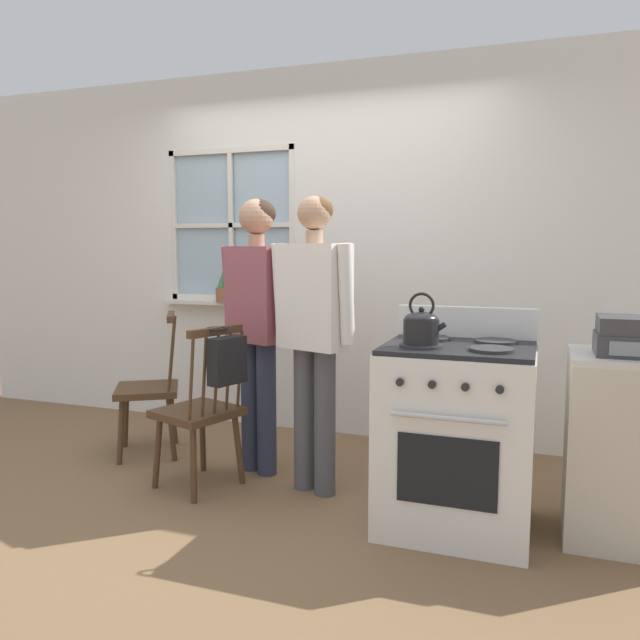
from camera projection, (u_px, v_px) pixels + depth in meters
ground_plane at (243, 500)px, 3.46m from camera, size 16.00×16.00×0.00m
wall_back at (331, 255)px, 4.60m from camera, size 6.40×0.16×2.70m
chair_by_window at (200, 413)px, 3.61m from camera, size 0.51×0.53×0.96m
chair_near_wall at (150, 390)px, 4.20m from camera, size 0.56×0.57×0.96m
person_elderly_left at (257, 309)px, 3.79m from camera, size 0.52×0.32×1.68m
person_teen_center at (314, 318)px, 3.48m from camera, size 0.55×0.32×1.68m
stove at (457, 435)px, 3.09m from camera, size 0.73×0.68×1.08m
kettle at (421, 326)px, 2.96m from camera, size 0.21×0.17×0.25m
potted_plant at (225, 289)px, 4.83m from camera, size 0.14×0.14×0.29m
handbag at (227, 359)px, 3.42m from camera, size 0.23×0.24×0.31m
side_counter at (628, 448)px, 2.95m from camera, size 0.55×0.50×0.90m
stereo at (635, 337)px, 2.87m from camera, size 0.34×0.29×0.18m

